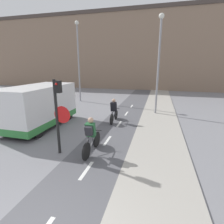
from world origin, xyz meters
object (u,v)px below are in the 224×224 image
Objects in this scene: traffic_light_pole at (58,109)px; cyclist_near at (91,137)px; cyclist_far at (114,112)px; van at (39,107)px; street_lamp_far at (78,54)px; street_lamp_sidewalk at (159,55)px.

cyclist_near is at bearing 13.71° from traffic_light_pole.
traffic_light_pole is at bearing -166.29° from cyclist_near.
traffic_light_pole is 1.66m from cyclist_near.
cyclist_far is at bearing 76.95° from traffic_light_pole.
traffic_light_pole is 0.63× the size of van.
street_lamp_far is at bearing 97.48° from van.
street_lamp_sidewalk is at bearing 71.30° from cyclist_near.
street_lamp_far is 4.05× the size of cyclist_near.
van is at bearing 137.58° from traffic_light_pole.
cyclist_near is at bearing -30.05° from van.
traffic_light_pole is at bearing -69.08° from street_lamp_far.
street_lamp_sidewalk is 8.04m from cyclist_near.
cyclist_far is (-0.14, 4.19, -0.05)m from cyclist_near.
street_lamp_sidewalk is at bearing 35.22° from van.
traffic_light_pole is 0.40× the size of street_lamp_far.
traffic_light_pole is 1.68× the size of cyclist_far.
street_lamp_far is 4.20× the size of cyclist_far.
street_lamp_sidewalk is 8.40m from van.
cyclist_far is 0.37× the size of van.
cyclist_near is (-2.34, -6.90, -3.40)m from street_lamp_sidewalk.
van reaches higher than cyclist_far.
van is (-2.91, 2.65, -0.68)m from traffic_light_pole.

